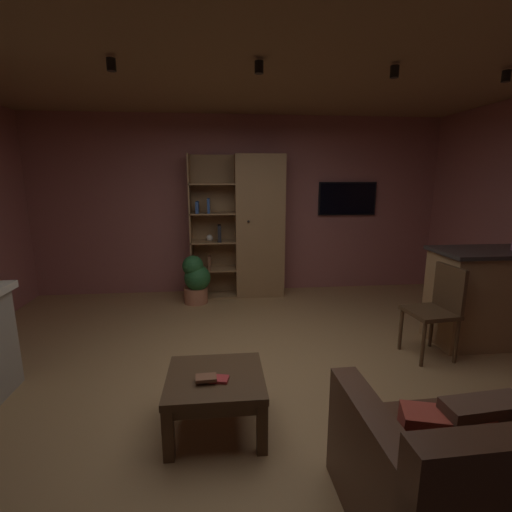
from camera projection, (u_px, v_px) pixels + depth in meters
floor at (261, 384)px, 3.19m from camera, size 6.17×5.46×0.02m
wall_back at (241, 206)px, 5.59m from camera, size 6.29×0.06×2.66m
ceiling at (262, 49)px, 2.62m from camera, size 6.17×5.46×0.02m
window_pane_back at (212, 205)px, 5.51m from camera, size 0.64×0.01×0.86m
bookshelf_cabinet at (253, 227)px, 5.41m from camera, size 1.37×0.41×2.08m
kitchen_bar_counter at (499, 296)px, 3.90m from camera, size 1.44×0.63×1.02m
leather_couch at (511, 475)px, 1.82m from camera, size 1.59×0.95×0.84m
coffee_table at (216, 386)px, 2.55m from camera, size 0.67×0.62×0.41m
table_book_0 at (219, 379)px, 2.47m from camera, size 0.14×0.12×0.02m
table_book_1 at (206, 378)px, 2.44m from camera, size 0.14×0.10×0.02m
dining_chair at (438, 305)px, 3.58m from camera, size 0.46×0.46×0.92m
potted_floor_plant at (196, 279)px, 5.14m from camera, size 0.39×0.39×0.69m
wall_mounted_tv at (347, 199)px, 5.67m from camera, size 0.90×0.06×0.51m
track_light_spot_1 at (111, 65)px, 2.74m from camera, size 0.07×0.07×0.09m
track_light_spot_2 at (259, 67)px, 2.80m from camera, size 0.07×0.07×0.09m
track_light_spot_3 at (395, 72)px, 2.92m from camera, size 0.07×0.07×0.09m
track_light_spot_4 at (506, 76)px, 3.05m from camera, size 0.07×0.07×0.09m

